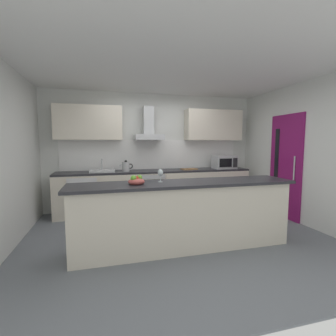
# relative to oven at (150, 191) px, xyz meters

# --- Properties ---
(ground) EXTENTS (5.77, 4.49, 0.02)m
(ground) POSITION_rel_oven_xyz_m (0.16, -1.40, -0.47)
(ground) COLOR slate
(ceiling) EXTENTS (5.77, 4.49, 0.02)m
(ceiling) POSITION_rel_oven_xyz_m (0.16, -1.40, 2.15)
(ceiling) COLOR white
(wall_back) EXTENTS (5.77, 0.12, 2.60)m
(wall_back) POSITION_rel_oven_xyz_m (0.16, 0.41, 0.84)
(wall_back) COLOR silver
(wall_back) RESTS_ON ground
(wall_left) EXTENTS (0.12, 4.49, 2.60)m
(wall_left) POSITION_rel_oven_xyz_m (-2.29, -1.40, 0.84)
(wall_left) COLOR silver
(wall_left) RESTS_ON ground
(wall_right) EXTENTS (0.12, 4.49, 2.60)m
(wall_right) POSITION_rel_oven_xyz_m (2.61, -1.40, 0.84)
(wall_right) COLOR silver
(wall_right) RESTS_ON ground
(backsplash_tile) EXTENTS (4.06, 0.02, 0.66)m
(backsplash_tile) POSITION_rel_oven_xyz_m (0.16, 0.33, 0.77)
(backsplash_tile) COLOR white
(counter_back) EXTENTS (4.20, 0.60, 0.90)m
(counter_back) POSITION_rel_oven_xyz_m (0.16, 0.03, -0.01)
(counter_back) COLOR beige
(counter_back) RESTS_ON ground
(counter_island) EXTENTS (3.15, 0.64, 0.96)m
(counter_island) POSITION_rel_oven_xyz_m (0.11, -1.99, 0.02)
(counter_island) COLOR beige
(counter_island) RESTS_ON ground
(upper_cabinets) EXTENTS (4.14, 0.32, 0.70)m
(upper_cabinets) POSITION_rel_oven_xyz_m (0.16, 0.18, 1.45)
(upper_cabinets) COLOR beige
(side_door) EXTENTS (0.08, 0.85, 2.05)m
(side_door) POSITION_rel_oven_xyz_m (2.53, -1.11, 0.57)
(side_door) COLOR #7A1456
(side_door) RESTS_ON ground
(oven) EXTENTS (0.60, 0.62, 0.80)m
(oven) POSITION_rel_oven_xyz_m (0.00, 0.00, 0.00)
(oven) COLOR slate
(oven) RESTS_ON ground
(refrigerator) EXTENTS (0.58, 0.60, 0.85)m
(refrigerator) POSITION_rel_oven_xyz_m (-1.38, -0.00, -0.03)
(refrigerator) COLOR white
(refrigerator) RESTS_ON ground
(microwave) EXTENTS (0.50, 0.38, 0.30)m
(microwave) POSITION_rel_oven_xyz_m (1.76, -0.03, 0.59)
(microwave) COLOR #B7BABC
(microwave) RESTS_ON counter_back
(sink) EXTENTS (0.50, 0.40, 0.26)m
(sink) POSITION_rel_oven_xyz_m (-1.00, 0.01, 0.47)
(sink) COLOR silver
(sink) RESTS_ON counter_back
(kettle) EXTENTS (0.29, 0.15, 0.24)m
(kettle) POSITION_rel_oven_xyz_m (-0.51, -0.03, 0.55)
(kettle) COLOR #B7BABC
(kettle) RESTS_ON counter_back
(range_hood) EXTENTS (0.62, 0.45, 0.72)m
(range_hood) POSITION_rel_oven_xyz_m (0.00, 0.13, 1.33)
(range_hood) COLOR #B7BABC
(wine_glass) EXTENTS (0.08, 0.08, 0.18)m
(wine_glass) POSITION_rel_oven_xyz_m (-0.21, -1.89, 0.62)
(wine_glass) COLOR silver
(wine_glass) RESTS_ON counter_island
(fruit_bowl) EXTENTS (0.22, 0.22, 0.13)m
(fruit_bowl) POSITION_rel_oven_xyz_m (-0.56, -2.00, 0.54)
(fruit_bowl) COLOR #B24C47
(fruit_bowl) RESTS_ON counter_island
(chopping_board) EXTENTS (0.37, 0.27, 0.02)m
(chopping_board) POSITION_rel_oven_xyz_m (0.89, -0.02, 0.45)
(chopping_board) COLOR #9E7247
(chopping_board) RESTS_ON counter_back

